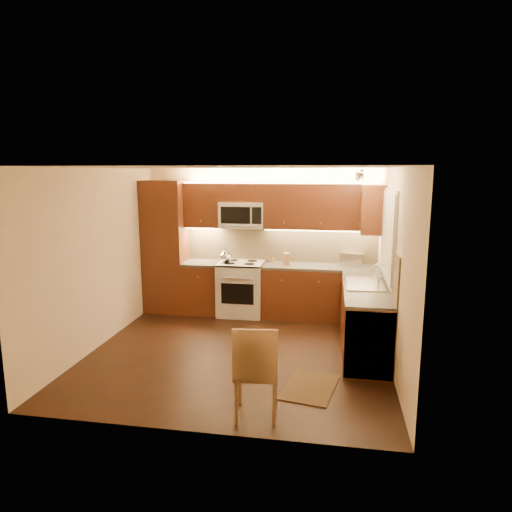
% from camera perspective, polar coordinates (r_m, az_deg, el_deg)
% --- Properties ---
extents(floor, '(4.00, 4.00, 0.01)m').
position_cam_1_polar(floor, '(6.45, -2.18, -11.84)').
color(floor, black).
rests_on(floor, ground).
extents(ceiling, '(4.00, 4.00, 0.01)m').
position_cam_1_polar(ceiling, '(5.97, -2.35, 10.96)').
color(ceiling, beige).
rests_on(ceiling, ground).
extents(wall_back, '(4.00, 0.01, 2.50)m').
position_cam_1_polar(wall_back, '(8.03, 0.68, 1.90)').
color(wall_back, beige).
rests_on(wall_back, ground).
extents(wall_front, '(4.00, 0.01, 2.50)m').
position_cam_1_polar(wall_front, '(4.21, -7.90, -6.20)').
color(wall_front, beige).
rests_on(wall_front, ground).
extents(wall_left, '(0.01, 4.00, 2.50)m').
position_cam_1_polar(wall_left, '(6.78, -19.03, -0.28)').
color(wall_left, beige).
rests_on(wall_left, ground).
extents(wall_right, '(0.01, 4.00, 2.50)m').
position_cam_1_polar(wall_right, '(6.01, 16.75, -1.48)').
color(wall_right, beige).
rests_on(wall_right, ground).
extents(pantry, '(0.70, 0.60, 2.30)m').
position_cam_1_polar(pantry, '(8.18, -11.16, 1.15)').
color(pantry, '#431E0E').
rests_on(pantry, floor).
extents(base_cab_back_left, '(0.62, 0.60, 0.86)m').
position_cam_1_polar(base_cab_back_left, '(8.12, -6.60, -3.99)').
color(base_cab_back_left, '#431E0E').
rests_on(base_cab_back_left, floor).
extents(counter_back_left, '(0.62, 0.60, 0.04)m').
position_cam_1_polar(counter_back_left, '(8.02, -6.67, -0.87)').
color(counter_back_left, '#373432').
rests_on(counter_back_left, base_cab_back_left).
extents(base_cab_back_right, '(1.92, 0.60, 0.86)m').
position_cam_1_polar(base_cab_back_right, '(7.81, 7.90, -4.60)').
color(base_cab_back_right, '#431E0E').
rests_on(base_cab_back_right, floor).
extents(counter_back_right, '(1.92, 0.60, 0.04)m').
position_cam_1_polar(counter_back_right, '(7.70, 7.99, -1.37)').
color(counter_back_right, '#373432').
rests_on(counter_back_right, base_cab_back_right).
extents(base_cab_right, '(0.60, 2.00, 0.86)m').
position_cam_1_polar(base_cab_right, '(6.57, 13.34, -7.70)').
color(base_cab_right, '#431E0E').
rests_on(base_cab_right, floor).
extents(counter_right, '(0.60, 2.00, 0.04)m').
position_cam_1_polar(counter_right, '(6.45, 13.51, -3.89)').
color(counter_right, '#373432').
rests_on(counter_right, base_cab_right).
extents(dishwasher, '(0.58, 0.60, 0.84)m').
position_cam_1_polar(dishwasher, '(5.91, 13.75, -9.80)').
color(dishwasher, silver).
rests_on(dishwasher, floor).
extents(backsplash_back, '(3.30, 0.02, 0.60)m').
position_cam_1_polar(backsplash_back, '(7.98, 3.15, 1.46)').
color(backsplash_back, tan).
rests_on(backsplash_back, wall_back).
extents(backsplash_right, '(0.02, 2.00, 0.60)m').
position_cam_1_polar(backsplash_right, '(6.41, 16.21, -1.18)').
color(backsplash_right, tan).
rests_on(backsplash_right, wall_right).
extents(upper_cab_back_left, '(0.62, 0.35, 0.75)m').
position_cam_1_polar(upper_cab_back_left, '(8.00, -6.57, 6.31)').
color(upper_cab_back_left, '#431E0E').
rests_on(upper_cab_back_left, wall_back).
extents(upper_cab_back_right, '(1.92, 0.35, 0.75)m').
position_cam_1_polar(upper_cab_back_right, '(7.69, 8.20, 6.10)').
color(upper_cab_back_right, '#431E0E').
rests_on(upper_cab_back_right, wall_back).
extents(upper_cab_bridge, '(0.76, 0.35, 0.31)m').
position_cam_1_polar(upper_cab_bridge, '(7.82, -1.70, 7.89)').
color(upper_cab_bridge, '#431E0E').
rests_on(upper_cab_bridge, wall_back).
extents(upper_cab_right_corner, '(0.35, 0.50, 0.75)m').
position_cam_1_polar(upper_cab_right_corner, '(7.29, 14.32, 5.64)').
color(upper_cab_right_corner, '#431E0E').
rests_on(upper_cab_right_corner, wall_right).
extents(stove, '(0.76, 0.65, 0.92)m').
position_cam_1_polar(stove, '(7.92, -1.85, -4.06)').
color(stove, silver).
rests_on(stove, floor).
extents(microwave, '(0.76, 0.38, 0.44)m').
position_cam_1_polar(microwave, '(7.84, -1.71, 5.14)').
color(microwave, silver).
rests_on(microwave, wall_back).
extents(window_frame, '(0.03, 1.44, 1.24)m').
position_cam_1_polar(window_frame, '(6.49, 16.20, 2.54)').
color(window_frame, silver).
rests_on(window_frame, wall_right).
extents(window_blinds, '(0.02, 1.36, 1.16)m').
position_cam_1_polar(window_blinds, '(6.49, 16.03, 2.55)').
color(window_blinds, silver).
rests_on(window_blinds, wall_right).
extents(sink, '(0.52, 0.86, 0.15)m').
position_cam_1_polar(sink, '(6.57, 13.46, -2.77)').
color(sink, silver).
rests_on(sink, counter_right).
extents(faucet, '(0.20, 0.04, 0.30)m').
position_cam_1_polar(faucet, '(6.57, 15.05, -2.18)').
color(faucet, silver).
rests_on(faucet, counter_right).
extents(track_light_bar, '(0.04, 1.20, 0.03)m').
position_cam_1_polar(track_light_bar, '(6.25, 12.74, 10.33)').
color(track_light_bar, silver).
rests_on(track_light_bar, ceiling).
extents(kettle, '(0.22, 0.22, 0.25)m').
position_cam_1_polar(kettle, '(7.78, -3.84, 0.07)').
color(kettle, silver).
rests_on(kettle, stove).
extents(toaster_oven, '(0.42, 0.36, 0.22)m').
position_cam_1_polar(toaster_oven, '(7.82, 11.92, -0.36)').
color(toaster_oven, silver).
rests_on(toaster_oven, counter_back_right).
extents(knife_block, '(0.12, 0.16, 0.20)m').
position_cam_1_polar(knife_block, '(7.73, 3.81, -0.35)').
color(knife_block, olive).
rests_on(knife_block, counter_back_right).
extents(spice_jar_a, '(0.06, 0.06, 0.09)m').
position_cam_1_polar(spice_jar_a, '(7.89, 2.37, -0.51)').
color(spice_jar_a, silver).
rests_on(spice_jar_a, counter_back_right).
extents(spice_jar_b, '(0.05, 0.05, 0.09)m').
position_cam_1_polar(spice_jar_b, '(7.92, 1.52, -0.47)').
color(spice_jar_b, '#925A2B').
rests_on(spice_jar_b, counter_back_right).
extents(spice_jar_c, '(0.06, 0.06, 0.10)m').
position_cam_1_polar(spice_jar_c, '(7.89, 4.08, -0.49)').
color(spice_jar_c, silver).
rests_on(spice_jar_c, counter_back_right).
extents(spice_jar_d, '(0.05, 0.05, 0.09)m').
position_cam_1_polar(spice_jar_d, '(7.87, 2.09, -0.53)').
color(spice_jar_d, '#AC7E33').
rests_on(spice_jar_d, counter_back_right).
extents(soap_bottle, '(0.09, 0.10, 0.17)m').
position_cam_1_polar(soap_bottle, '(7.10, 15.13, -1.80)').
color(soap_bottle, silver).
rests_on(soap_bottle, counter_right).
extents(rug, '(0.70, 0.91, 0.01)m').
position_cam_1_polar(rug, '(5.51, 6.75, -15.88)').
color(rug, black).
rests_on(rug, floor).
extents(dining_chair, '(0.48, 0.48, 0.99)m').
position_cam_1_polar(dining_chair, '(4.72, 0.05, -13.98)').
color(dining_chair, olive).
rests_on(dining_chair, floor).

